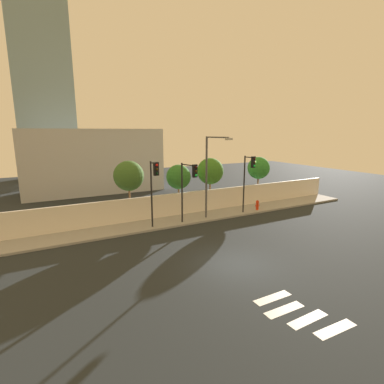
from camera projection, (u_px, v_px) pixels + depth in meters
The scene contains 15 objects.
ground_plane at pixel (236, 265), 15.36m from camera, with size 80.00×80.00×0.00m, color #22272B.
sidewalk at pixel (172, 222), 22.42m from camera, with size 36.00×2.40×0.15m, color #959595.
perimeter_wall at pixel (165, 206), 23.33m from camera, with size 36.00×0.18×1.80m, color silver.
crosswalk_marking at pixel (299, 313), 11.27m from camera, with size 2.55×3.02×0.01m.
traffic_light_left at pixel (154, 181), 19.92m from camera, with size 0.36×1.09×4.72m.
traffic_light_center at pixel (189, 180), 20.85m from camera, with size 0.58×1.64×4.49m.
traffic_light_right at pixel (249, 172), 23.71m from camera, with size 0.43×1.09×4.77m.
street_lamp_curbside at pixel (210, 170), 22.26m from camera, with size 0.97×2.34×6.35m.
fire_hydrant at pixel (257, 205), 25.41m from camera, with size 0.44×0.26×0.85m.
roadside_tree_leftmost at pixel (129, 176), 22.36m from camera, with size 2.33×2.33×4.69m.
roadside_tree_midleft at pixel (179, 177), 24.40m from camera, with size 2.06×2.06×4.17m.
roadside_tree_midright at pixel (210, 171), 25.78m from camera, with size 2.34×2.34×4.59m.
roadside_tree_rightmost at pixel (259, 168), 28.35m from camera, with size 2.15×2.15×4.46m.
low_building_distant at pixel (93, 160), 33.51m from camera, with size 14.96×6.00×7.14m, color #B0B0B0.
tower_on_skyline at pixel (44, 90), 40.23m from camera, with size 7.38×5.00×24.87m, color gray.
Camera 1 is at (-8.80, -11.44, 6.91)m, focal length 27.29 mm.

